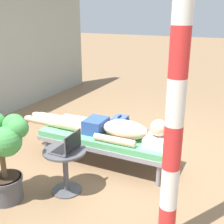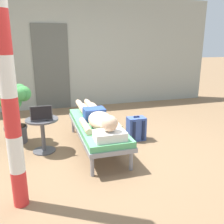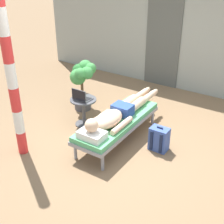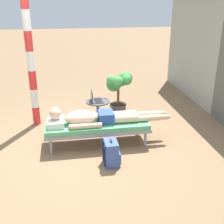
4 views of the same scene
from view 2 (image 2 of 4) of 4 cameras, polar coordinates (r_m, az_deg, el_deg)
The scene contains 10 objects.
ground_plane at distance 3.85m, azimuth 0.54°, elevation -8.92°, with size 40.00×40.00×0.00m, color #846647.
house_wall_back at distance 6.34m, azimuth -9.80°, elevation 13.30°, with size 7.60×0.20×2.70m, color #999E93.
house_door_panel at distance 6.21m, azimuth -13.87°, elevation 9.97°, with size 0.84×0.03×2.04m, color #545651.
lounge_chair at distance 3.82m, azimuth -3.58°, elevation -3.53°, with size 0.62×1.83×0.42m.
person_reclining at distance 3.74m, azimuth -3.50°, elevation -1.23°, with size 0.53×2.17×0.32m.
side_table at distance 3.83m, azimuth -15.83°, elevation -3.91°, with size 0.48×0.48×0.52m.
laptop at distance 3.71m, azimuth -16.06°, elevation -0.89°, with size 0.31×0.24×0.23m.
backpack at distance 4.20m, azimuth 5.61°, elevation -3.91°, with size 0.30×0.26×0.42m.
potted_plant at distance 4.26m, azimuth -21.96°, elevation 1.41°, with size 0.57×0.59×0.98m.
porch_post at distance 2.40m, azimuth -23.27°, elevation 7.58°, with size 0.15×0.15×2.64m.
Camera 2 is at (-1.06, -3.33, 1.62)m, focal length 39.32 mm.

